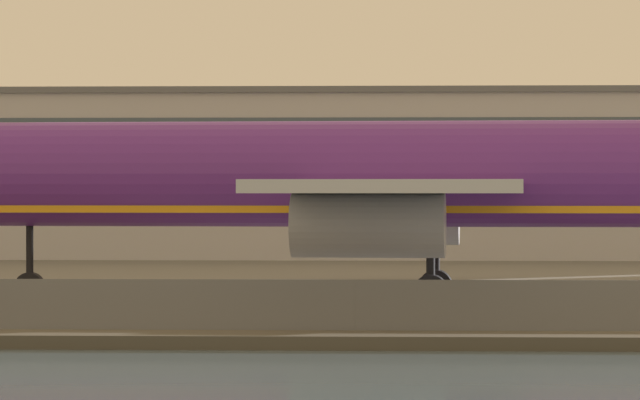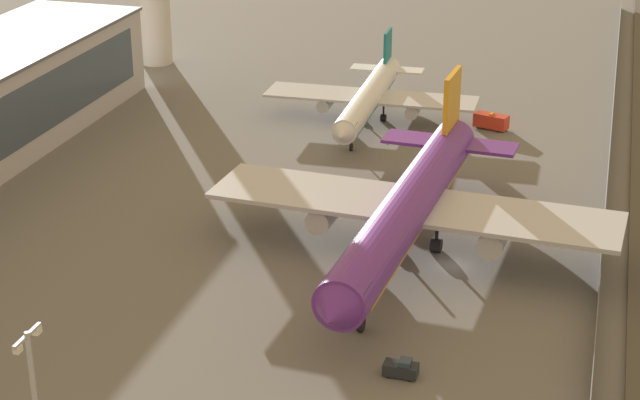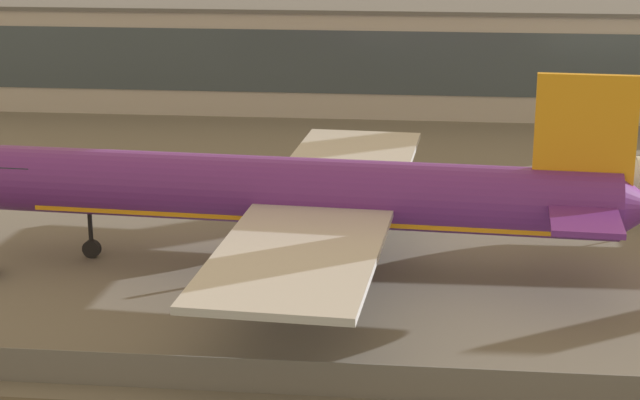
% 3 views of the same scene
% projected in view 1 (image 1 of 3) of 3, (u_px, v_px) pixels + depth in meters
% --- Properties ---
extents(ground_plane, '(500.00, 500.00, 0.00)m').
position_uv_depth(ground_plane, '(363.00, 311.00, 87.95)').
color(ground_plane, '#66635E').
extents(shoreline_seawall, '(320.00, 3.00, 0.50)m').
position_uv_depth(shoreline_seawall, '(352.00, 340.00, 67.47)').
color(shoreline_seawall, '#474238').
rests_on(shoreline_seawall, ground).
extents(perimeter_fence, '(280.00, 0.10, 2.23)m').
position_uv_depth(perimeter_fence, '(355.00, 309.00, 71.96)').
color(perimeter_fence, slate).
rests_on(perimeter_fence, ground).
extents(cargo_jet_purple, '(55.57, 47.64, 16.40)m').
position_uv_depth(cargo_jet_purple, '(380.00, 178.00, 93.39)').
color(cargo_jet_purple, '#602889').
rests_on(cargo_jet_purple, ground).
extents(terminal_building, '(112.75, 19.63, 14.04)m').
position_uv_depth(terminal_building, '(361.00, 174.00, 159.54)').
color(terminal_building, '#B2B2B7').
rests_on(terminal_building, ground).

